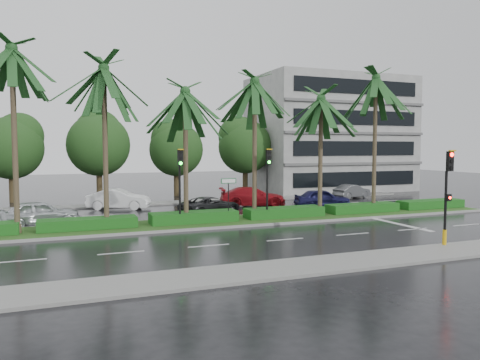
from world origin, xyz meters
name	(u,v)px	position (x,y,z in m)	size (l,w,h in m)	color
ground	(247,224)	(0.00, 0.00, 0.00)	(120.00, 120.00, 0.00)	black
near_sidewalk	(345,262)	(0.00, -10.20, 0.06)	(40.00, 2.40, 0.12)	slate
far_sidewalk	(192,202)	(0.00, 12.00, 0.06)	(40.00, 2.00, 0.12)	slate
median	(241,221)	(0.00, 1.00, 0.08)	(36.00, 4.00, 0.15)	gray
hedge	(241,215)	(0.00, 1.00, 0.45)	(35.20, 1.40, 0.60)	#164A15
lane_markings	(295,222)	(3.04, -0.43, 0.01)	(34.00, 13.06, 0.01)	silver
palm_row	(221,90)	(-1.25, 1.02, 8.03)	(26.30, 4.20, 10.28)	#493E2A
signal_near	(447,193)	(6.00, -9.39, 2.50)	(0.34, 0.45, 4.36)	black
signal_median_left	(180,176)	(-4.00, 0.30, 3.00)	(0.34, 0.42, 4.36)	black
signal_median_right	(268,174)	(1.50, 0.30, 3.00)	(0.34, 0.42, 4.36)	black
street_sign	(229,189)	(-1.00, 0.48, 2.12)	(0.95, 0.09, 2.60)	black
bg_trees	(162,145)	(-1.33, 17.59, 4.81)	(32.79, 5.50, 7.95)	#372B19
building	(329,134)	(17.00, 18.00, 6.00)	(16.00, 10.00, 12.00)	gray
car_silver	(40,213)	(-11.50, 4.00, 0.75)	(4.42, 1.78, 1.50)	silver
car_white	(119,199)	(-6.28, 9.80, 0.75)	(4.54, 1.58, 1.50)	white
car_darkgrey	(210,206)	(-0.78, 4.71, 0.62)	(4.45, 2.05, 1.24)	black
car_red	(253,197)	(3.72, 7.89, 0.75)	(5.16, 2.10, 1.50)	maroon
car_blue	(322,198)	(8.22, 4.94, 0.72)	(4.22, 1.70, 1.44)	#181848
car_grey	(352,191)	(14.39, 9.92, 0.62)	(3.76, 1.31, 1.24)	#4C4D50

